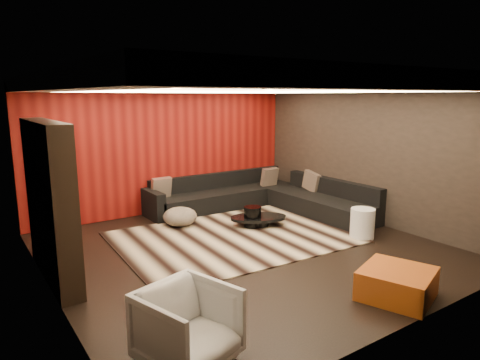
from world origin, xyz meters
TOP-DOWN VIEW (x-y plane):
  - floor at (0.00, 0.00)m, footprint 6.00×6.00m
  - ceiling at (0.00, 0.00)m, footprint 6.00×6.00m
  - wall_back at (0.00, 3.01)m, footprint 6.00×0.02m
  - wall_left at (-3.01, 0.00)m, footprint 0.02×6.00m
  - wall_right at (3.01, 0.00)m, footprint 0.02×6.00m
  - red_feature_wall at (0.00, 2.97)m, footprint 5.98×0.05m
  - soffit_back at (0.00, 2.70)m, footprint 6.00×0.60m
  - soffit_front at (0.00, -2.70)m, footprint 6.00×0.60m
  - soffit_left at (-2.70, 0.00)m, footprint 0.60×4.80m
  - soffit_right at (2.70, 0.00)m, footprint 0.60×4.80m
  - cove_back at (0.00, 2.36)m, footprint 4.80×0.08m
  - cove_front at (0.00, -2.36)m, footprint 4.80×0.08m
  - cove_left at (-2.36, 0.00)m, footprint 0.08×4.80m
  - cove_right at (2.36, 0.00)m, footprint 0.08×4.80m
  - tv_surround at (-2.85, 0.60)m, footprint 0.30×2.00m
  - tv_screen at (-2.69, 0.60)m, footprint 0.04×1.30m
  - tv_shelf at (-2.69, 0.60)m, footprint 0.04×1.60m
  - rug at (0.14, 0.61)m, footprint 4.15×3.20m
  - coffee_table at (0.95, 0.90)m, footprint 1.46×1.46m
  - drum_stool at (0.80, 0.90)m, footprint 0.34×0.34m
  - striped_pouf at (-0.32, 1.77)m, footprint 0.83×0.83m
  - white_side_table at (2.08, -0.70)m, footprint 0.55×0.55m
  - orange_ottoman at (0.58, -2.50)m, footprint 1.07×1.07m
  - armchair at (-2.23, -2.21)m, footprint 1.00×1.02m
  - sectional_sofa at (1.73, 1.86)m, footprint 3.65×3.50m
  - throw_pillows at (1.61, 2.11)m, footprint 3.35×1.66m

SIDE VIEW (x-z plane):
  - floor at x=0.00m, z-range -0.02..0.00m
  - rug at x=0.14m, z-range 0.00..0.02m
  - coffee_table at x=0.95m, z-range 0.02..0.21m
  - orange_ottoman at x=0.58m, z-range 0.00..0.37m
  - striped_pouf at x=-0.32m, z-range 0.02..0.38m
  - drum_stool at x=0.80m, z-range 0.02..0.42m
  - sectional_sofa at x=1.73m, z-range -0.11..0.64m
  - white_side_table at x=2.08m, z-range 0.00..0.54m
  - armchair at x=-2.23m, z-range 0.00..0.75m
  - throw_pillows at x=1.61m, z-range 0.37..0.87m
  - tv_shelf at x=-2.69m, z-range 0.68..0.72m
  - tv_surround at x=-2.85m, z-range 0.00..2.20m
  - wall_back at x=0.00m, z-range 0.00..2.80m
  - wall_left at x=-3.01m, z-range 0.00..2.80m
  - wall_right at x=3.01m, z-range 0.00..2.80m
  - red_feature_wall at x=0.00m, z-range 0.01..2.79m
  - tv_screen at x=-2.69m, z-range 1.05..1.85m
  - cove_back at x=0.00m, z-range 2.58..2.62m
  - cove_front at x=0.00m, z-range 2.58..2.62m
  - cove_left at x=-2.36m, z-range 2.58..2.62m
  - cove_right at x=2.36m, z-range 2.58..2.62m
  - soffit_back at x=0.00m, z-range 2.58..2.80m
  - soffit_front at x=0.00m, z-range 2.58..2.80m
  - soffit_left at x=-2.70m, z-range 2.58..2.80m
  - soffit_right at x=2.70m, z-range 2.58..2.80m
  - ceiling at x=0.00m, z-range 2.80..2.82m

